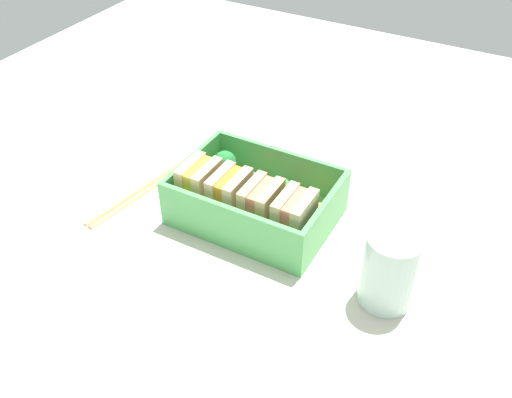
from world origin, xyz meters
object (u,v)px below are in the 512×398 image
strawberry_left (282,191)px  sandwich_left (294,219)px  folded_napkin (300,137)px  carrot_stick_far_left (314,206)px  sandwich_center_left (261,207)px  chopstick_pair (144,187)px  sandwich_center (230,196)px  sandwich_center_right (200,186)px  broccoli_floret (225,163)px  strawberry_far_left (249,182)px  drinking_glass (390,269)px

strawberry_left → sandwich_left: bearing=128.3°
folded_napkin → carrot_stick_far_left: bearing=120.3°
sandwich_center_left → strawberry_left: bearing=-89.7°
strawberry_left → chopstick_pair: (16.78, 4.82, -2.42)cm
sandwich_center → folded_napkin: bearing=-87.8°
sandwich_center → strawberry_left: size_ratio=1.66×
sandwich_center_right → carrot_stick_far_left: sandwich_center_right is taller
chopstick_pair → sandwich_center_left: bearing=179.0°
broccoli_floret → sandwich_left: bearing=155.5°
sandwich_left → strawberry_far_left: (8.32, -4.96, -1.45)cm
strawberry_far_left → strawberry_left: bearing=-177.8°
sandwich_center_right → strawberry_left: bearing=-147.4°
sandwich_center_right → chopstick_pair: (8.77, -0.30, -3.75)cm
carrot_stick_far_left → drinking_glass: (-11.52, 8.00, 2.35)cm
carrot_stick_far_left → drinking_glass: size_ratio=0.56×
sandwich_center_left → strawberry_left: 5.29cm
sandwich_center → strawberry_far_left: sandwich_center is taller
sandwich_center_right → strawberry_far_left: bearing=-127.0°
strawberry_left → chopstick_pair: bearing=16.0°
strawberry_far_left → folded_napkin: (0.51, -15.65, -2.45)cm
sandwich_center → sandwich_center_right: same height
sandwich_left → sandwich_center_left: same height
sandwich_center → chopstick_pair: sandwich_center is taller
sandwich_center_left → carrot_stick_far_left: bearing=-124.7°
carrot_stick_far_left → folded_napkin: size_ratio=0.33×
strawberry_left → broccoli_floret: (7.97, -0.35, 1.10)cm
sandwich_center → sandwich_center_right: size_ratio=1.00×
chopstick_pair → broccoli_floret: bearing=-149.6°
sandwich_center_right → strawberry_left: 9.59cm
sandwich_left → sandwich_center_right: 12.05cm
sandwich_center → sandwich_center_right: (4.02, 0.00, 0.00)cm
carrot_stick_far_left → strawberry_far_left: (8.21, 0.69, 0.86)cm
sandwich_center_left → sandwich_center: 4.02cm
sandwich_center → broccoli_floret: 6.77cm
sandwich_center_left → carrot_stick_far_left: 7.25cm
carrot_stick_far_left → broccoli_floret: 12.09cm
sandwich_center_left → folded_napkin: 21.52cm
sandwich_center → chopstick_pair: 13.33cm
sandwich_center_right → strawberry_left: size_ratio=1.66×
sandwich_center_right → sandwich_left: bearing=180.0°
sandwich_left → folded_napkin: bearing=-66.8°
sandwich_center_left → chopstick_pair: 17.22cm
sandwich_left → folded_napkin: sandwich_left is taller
carrot_stick_far_left → sandwich_center_right: bearing=25.3°
sandwich_center_right → broccoli_floret: sandwich_center_right is taller
sandwich_center → chopstick_pair: bearing=-1.3°
sandwich_center_right → broccoli_floret: 5.47cm
carrot_stick_far_left → broccoli_floret: bearing=0.9°
sandwich_left → strawberry_left: size_ratio=1.66×
chopstick_pair → sandwich_left: bearing=179.2°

